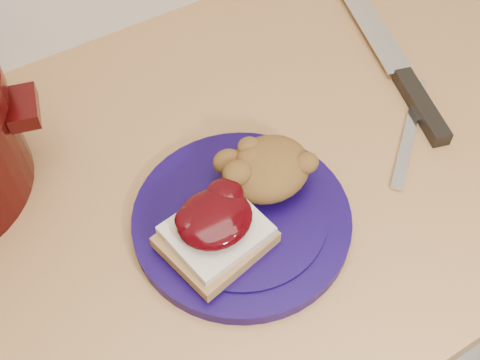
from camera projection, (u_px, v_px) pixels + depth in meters
base_cabinet at (237, 328)px, 1.08m from camera, size 4.00×0.60×0.86m
plate at (242, 219)px, 0.65m from camera, size 0.26×0.26×0.02m
sandwich at (215, 230)px, 0.61m from camera, size 0.12×0.11×0.05m
stuffing_mound at (268, 169)px, 0.65m from camera, size 0.11×0.09×0.05m
chef_knife at (407, 82)px, 0.78m from camera, size 0.12×0.32×0.02m
butter_knife at (409, 132)px, 0.74m from camera, size 0.15×0.13×0.00m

